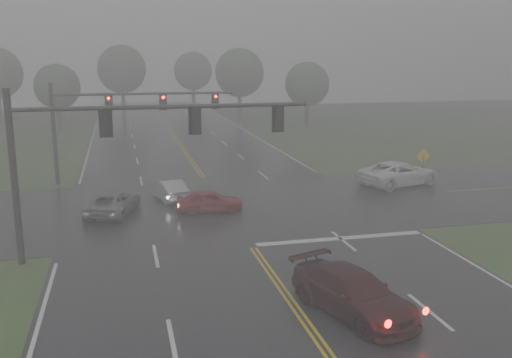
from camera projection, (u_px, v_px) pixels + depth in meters
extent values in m
cube|color=black|center=(229.00, 214.00, 32.30)|extent=(18.00, 160.00, 0.02)
cube|color=black|center=(223.00, 206.00, 34.20)|extent=(120.00, 14.00, 0.02)
cube|color=silver|center=(340.00, 239.00, 28.01)|extent=(8.50, 0.50, 0.01)
imported|color=black|center=(352.00, 314.00, 19.90)|extent=(3.72, 5.67, 1.53)
imported|color=maroon|center=(210.00, 212.00, 32.77)|extent=(3.93, 1.84, 1.30)
imported|color=#A8ABB0|center=(169.00, 200.00, 35.53)|extent=(2.28, 4.13, 1.29)
imported|color=slate|center=(114.00, 214.00, 32.39)|extent=(3.55, 5.17, 1.31)
imported|color=white|center=(398.00, 185.00, 39.56)|extent=(6.49, 4.40, 1.65)
cylinder|color=black|center=(14.00, 179.00, 23.89)|extent=(0.29, 0.29, 7.53)
cylinder|color=black|center=(8.00, 109.00, 23.27)|extent=(0.19, 0.19, 0.84)
cylinder|color=black|center=(166.00, 107.00, 24.73)|extent=(12.80, 0.19, 0.19)
cube|color=black|center=(106.00, 123.00, 24.29)|extent=(0.36, 0.29, 1.10)
cube|color=black|center=(106.00, 122.00, 24.44)|extent=(0.58, 0.03, 1.31)
cube|color=black|center=(195.00, 120.00, 25.16)|extent=(0.36, 0.29, 1.10)
cube|color=black|center=(195.00, 120.00, 25.32)|extent=(0.58, 0.03, 1.31)
cube|color=black|center=(279.00, 118.00, 26.03)|extent=(0.36, 0.29, 1.10)
cube|color=black|center=(278.00, 118.00, 26.19)|extent=(0.58, 0.03, 1.31)
cylinder|color=black|center=(54.00, 135.00, 39.03)|extent=(0.27, 0.27, 7.02)
cylinder|color=black|center=(51.00, 94.00, 38.45)|extent=(0.18, 0.18, 0.78)
cylinder|color=black|center=(145.00, 94.00, 39.88)|extent=(12.47, 0.18, 0.18)
cube|color=black|center=(109.00, 103.00, 39.44)|extent=(0.33, 0.27, 1.02)
cube|color=black|center=(109.00, 103.00, 39.59)|extent=(0.54, 0.03, 1.22)
cylinder|color=#FF0C05|center=(108.00, 98.00, 39.22)|extent=(0.21, 0.06, 0.21)
cube|color=black|center=(163.00, 102.00, 40.29)|extent=(0.33, 0.27, 1.02)
cube|color=black|center=(163.00, 102.00, 40.44)|extent=(0.54, 0.03, 1.22)
cylinder|color=#FF0C05|center=(163.00, 97.00, 40.07)|extent=(0.21, 0.06, 0.21)
cube|color=black|center=(215.00, 101.00, 41.14)|extent=(0.33, 0.27, 1.02)
cube|color=black|center=(215.00, 101.00, 41.29)|extent=(0.54, 0.03, 1.22)
cylinder|color=#FF0C05|center=(216.00, 96.00, 40.92)|extent=(0.21, 0.06, 0.21)
cylinder|color=black|center=(423.00, 170.00, 39.53)|extent=(0.07, 0.07, 2.02)
cube|color=yellow|center=(423.00, 156.00, 39.34)|extent=(1.06, 0.05, 1.06)
cylinder|color=#2F251F|center=(59.00, 118.00, 68.34)|extent=(0.57, 0.57, 3.02)
sphere|color=#405337|center=(57.00, 86.00, 67.55)|extent=(5.36, 5.36, 5.36)
cylinder|color=#2F251F|center=(240.00, 106.00, 78.89)|extent=(0.53, 0.53, 3.76)
sphere|color=#405337|center=(239.00, 73.00, 77.91)|extent=(6.69, 6.69, 6.69)
cylinder|color=#2F251F|center=(123.00, 102.00, 84.49)|extent=(0.56, 0.56, 3.96)
sphere|color=#405337|center=(122.00, 69.00, 83.45)|extent=(7.04, 7.04, 7.04)
cylinder|color=#2F251F|center=(307.00, 115.00, 71.41)|extent=(0.56, 0.56, 3.09)
sphere|color=#405337|center=(307.00, 84.00, 70.60)|extent=(5.50, 5.50, 5.50)
cylinder|color=#2F251F|center=(194.00, 97.00, 96.83)|extent=(0.57, 0.57, 3.62)
sphere|color=#405337|center=(193.00, 71.00, 95.89)|extent=(6.43, 6.43, 6.43)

